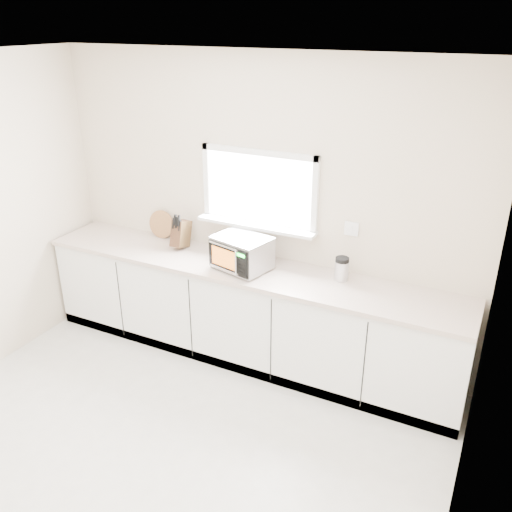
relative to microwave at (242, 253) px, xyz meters
The scene contains 8 objects.
ground 1.97m from the microwave, 89.99° to the right, with size 4.00×4.00×0.00m, color beige.
back_wall 0.45m from the microwave, 89.84° to the left, with size 4.00×0.17×2.70m.
cabinets 0.64m from the microwave, 89.58° to the left, with size 3.92×0.60×0.88m, color white.
countertop 0.18m from the microwave, 89.48° to the left, with size 3.92×0.64×0.04m, color beige.
microwave is the anchor object (origin of this frame).
knife_block 0.75m from the microwave, 167.87° to the left, with size 0.12×0.24×0.35m.
cutting_board 1.09m from the microwave, 164.37° to the left, with size 0.28×0.28×0.02m, color #A3683F.
coffee_grinder 0.86m from the microwave, 12.10° to the left, with size 0.14×0.14×0.20m.
Camera 1 is at (2.01, -2.11, 2.94)m, focal length 38.00 mm.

